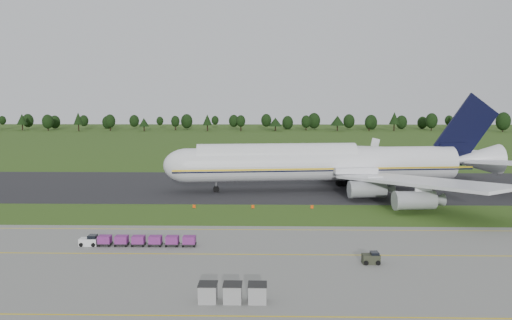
{
  "coord_description": "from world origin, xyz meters",
  "views": [
    {
      "loc": [
        6.33,
        -82.91,
        19.58
      ],
      "look_at": [
        4.59,
        2.0,
        9.11
      ],
      "focal_mm": 35.0,
      "sensor_mm": 36.0,
      "label": 1
    }
  ],
  "objects_px": {
    "aircraft": "(329,163)",
    "baggage_train": "(136,240)",
    "uld_row": "(233,293)",
    "edge_markers": "(253,207)",
    "utility_cart": "(371,259)"
  },
  "relations": [
    {
      "from": "aircraft",
      "to": "baggage_train",
      "type": "height_order",
      "value": "aircraft"
    },
    {
      "from": "baggage_train",
      "to": "uld_row",
      "type": "distance_m",
      "value": 23.03
    },
    {
      "from": "baggage_train",
      "to": "uld_row",
      "type": "xyz_separation_m",
      "value": [
        14.1,
        -18.21,
        0.17
      ]
    },
    {
      "from": "aircraft",
      "to": "baggage_train",
      "type": "relative_size",
      "value": 4.78
    },
    {
      "from": "aircraft",
      "to": "edge_markers",
      "type": "xyz_separation_m",
      "value": [
        -15.79,
        -18.22,
        -5.68
      ]
    },
    {
      "from": "edge_markers",
      "to": "utility_cart",
      "type": "bearing_deg",
      "value": -63.73
    },
    {
      "from": "utility_cart",
      "to": "edge_markers",
      "type": "xyz_separation_m",
      "value": [
        -14.87,
        30.13,
        -0.34
      ]
    },
    {
      "from": "edge_markers",
      "to": "baggage_train",
      "type": "bearing_deg",
      "value": -122.45
    },
    {
      "from": "aircraft",
      "to": "edge_markers",
      "type": "bearing_deg",
      "value": -130.91
    },
    {
      "from": "aircraft",
      "to": "edge_markers",
      "type": "relative_size",
      "value": 3.43
    },
    {
      "from": "utility_cart",
      "to": "edge_markers",
      "type": "bearing_deg",
      "value": 116.27
    },
    {
      "from": "uld_row",
      "to": "edge_markers",
      "type": "xyz_separation_m",
      "value": [
        0.85,
        41.72,
        -0.7
      ]
    },
    {
      "from": "uld_row",
      "to": "edge_markers",
      "type": "height_order",
      "value": "uld_row"
    },
    {
      "from": "utility_cart",
      "to": "aircraft",
      "type": "bearing_deg",
      "value": 88.91
    },
    {
      "from": "aircraft",
      "to": "utility_cart",
      "type": "xyz_separation_m",
      "value": [
        -0.92,
        -48.35,
        -5.34
      ]
    }
  ]
}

